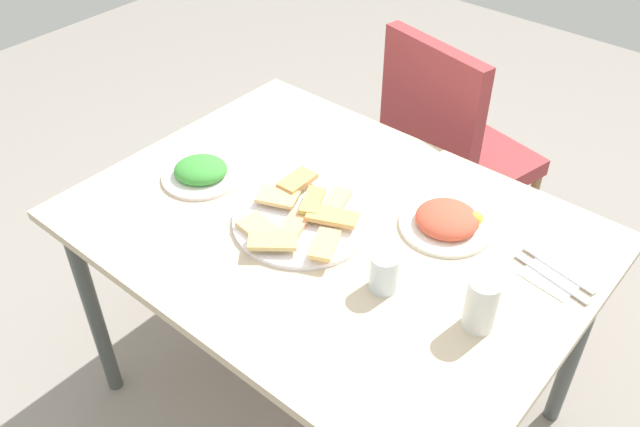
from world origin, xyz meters
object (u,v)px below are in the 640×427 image
salad_plate_greens (447,221)px  drinking_glass (384,272)px  paper_napkin (555,275)px  fork (552,278)px  pide_platter (302,218)px  spoon (559,269)px  dining_table (331,245)px  salad_plate_rice (201,172)px  soda_can (481,304)px  dining_chair (448,146)px

salad_plate_greens → drinking_glass: drinking_glass is taller
paper_napkin → salad_plate_greens: bearing=-177.0°
paper_napkin → fork: fork is taller
salad_plate_greens → fork: (0.27, -0.00, -0.01)m
paper_napkin → fork: (0.00, -0.02, 0.00)m
pide_platter → salad_plate_greens: 0.35m
drinking_glass → spoon: drinking_glass is taller
drinking_glass → dining_table: bearing=157.6°
salad_plate_rice → soda_can: (0.81, 0.02, 0.04)m
spoon → dining_table: bearing=-146.1°
salad_plate_greens → paper_napkin: bearing=3.0°
salad_plate_rice → pide_platter: bearing=5.7°
paper_napkin → soda_can: bearing=-103.7°
paper_napkin → spoon: 0.02m
dining_chair → paper_napkin: size_ratio=7.56×
soda_can → drinking_glass: soda_can is taller
dining_table → paper_napkin: size_ratio=10.19×
pide_platter → salad_plate_rice: bearing=-174.3°
pide_platter → dining_chair: bearing=93.8°
spoon → paper_napkin: bearing=-78.5°
paper_napkin → spoon: bearing=90.0°
pide_platter → fork: 0.59m
paper_napkin → fork: size_ratio=0.62×
dining_chair → salad_plate_rice: (-0.27, -0.83, 0.22)m
dining_table → salad_plate_rice: salad_plate_rice is taller
salad_plate_greens → paper_napkin: 0.27m
salad_plate_greens → spoon: 0.27m
drinking_glass → paper_napkin: (0.27, 0.28, -0.04)m
salad_plate_greens → spoon: salad_plate_greens is taller
salad_plate_greens → dining_table: bearing=-142.1°
dining_chair → drinking_glass: (0.33, -0.84, 0.25)m
salad_plate_rice → fork: bearing=15.4°
pide_platter → fork: size_ratio=1.84×
soda_can → drinking_glass: (-0.21, -0.04, -0.02)m
pide_platter → fork: pide_platter is taller
pide_platter → soda_can: (0.49, -0.01, 0.05)m
paper_napkin → fork: 0.02m
dining_table → salad_plate_rice: (-0.38, -0.07, 0.09)m
salad_plate_rice → paper_napkin: (0.87, 0.26, -0.02)m
fork → salad_plate_rice: bearing=-152.9°
fork → dining_table: bearing=-149.6°
dining_table → spoon: bearing=22.4°
drinking_glass → spoon: bearing=47.5°
dining_table → dining_chair: size_ratio=1.35×
dining_chair → salad_plate_rice: size_ratio=4.35×
dining_chair → salad_plate_rice: 0.90m
salad_plate_greens → paper_napkin: (0.27, 0.01, -0.02)m
pide_platter → soda_can: size_ratio=2.90×
dining_chair → dining_table: bearing=-81.7°
dining_chair → salad_plate_greens: bearing=-60.6°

